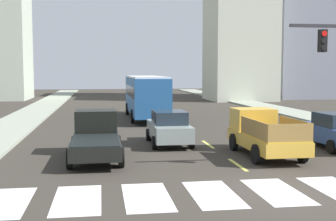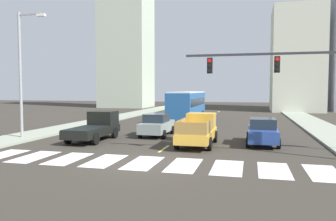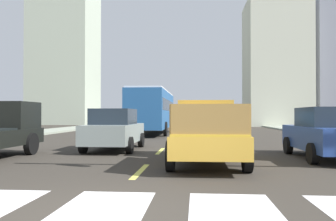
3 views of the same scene
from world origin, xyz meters
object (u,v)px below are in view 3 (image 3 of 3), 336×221
at_px(pickup_stakebed, 206,132).
at_px(sedan_far, 327,133).
at_px(city_bus, 153,109).
at_px(sedan_near_left, 115,129).

bearing_deg(pickup_stakebed, sedan_far, 14.75).
relative_size(city_bus, sedan_near_left, 2.45).
height_order(city_bus, sedan_near_left, city_bus).
bearing_deg(sedan_far, city_bus, 119.40).
relative_size(pickup_stakebed, sedan_far, 1.18).
distance_m(city_bus, sedan_near_left, 12.44).
distance_m(city_bus, sedan_far, 16.66).
bearing_deg(sedan_far, sedan_near_left, 164.99).
height_order(sedan_far, sedan_near_left, same).
xyz_separation_m(sedan_far, sedan_near_left, (-7.76, 2.34, 0.00)).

